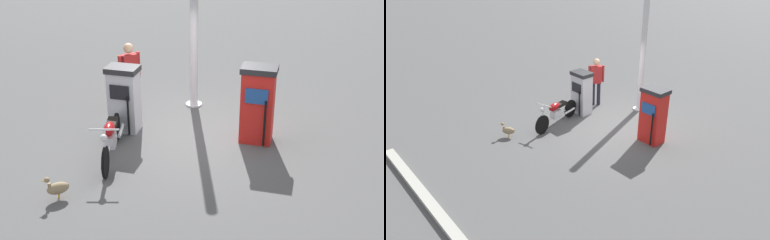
% 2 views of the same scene
% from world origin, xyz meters
% --- Properties ---
extents(ground_plane, '(120.00, 120.00, 0.00)m').
position_xyz_m(ground_plane, '(0.00, 0.00, 0.00)').
color(ground_plane, '#4C4C4C').
extents(fuel_pump_near, '(0.58, 0.72, 1.49)m').
position_xyz_m(fuel_pump_near, '(-0.07, -1.45, 0.76)').
color(fuel_pump_near, silver).
rests_on(fuel_pump_near, ground).
extents(fuel_pump_far, '(0.61, 0.77, 1.68)m').
position_xyz_m(fuel_pump_far, '(-0.07, 1.45, 0.85)').
color(fuel_pump_far, red).
rests_on(fuel_pump_far, ground).
extents(motorcycle_near_pump, '(2.08, 0.60, 0.94)m').
position_xyz_m(motorcycle_near_pump, '(1.22, -1.34, 0.48)').
color(motorcycle_near_pump, black).
rests_on(motorcycle_near_pump, ground).
extents(attendant_person, '(0.48, 0.45, 1.74)m').
position_xyz_m(attendant_person, '(-0.94, -1.57, 1.01)').
color(attendant_person, '#1E1E2D').
rests_on(attendant_person, ground).
extents(wandering_duck, '(0.39, 0.44, 0.48)m').
position_xyz_m(wandering_duck, '(2.78, -1.80, 0.23)').
color(wandering_duck, '#847051').
rests_on(wandering_duck, ground).
extents(canopy_support_pole, '(0.40, 0.40, 4.26)m').
position_xyz_m(canopy_support_pole, '(-1.72, -0.20, 2.05)').
color(canopy_support_pole, silver).
rests_on(canopy_support_pole, ground).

